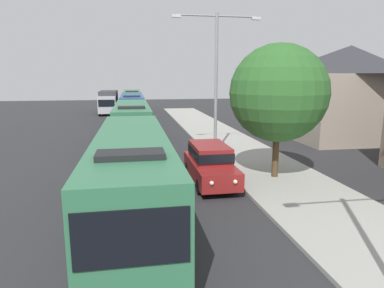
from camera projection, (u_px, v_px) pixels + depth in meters
bus_lead at (132, 171)px, 12.47m from camera, size 2.58×12.07×3.21m
bus_second_in_line at (132, 122)px, 25.81m from camera, size 2.58×11.56×3.21m
bus_middle at (132, 107)px, 38.40m from camera, size 2.58×10.78×3.21m
bus_fourth_in_line at (132, 100)px, 50.59m from camera, size 2.58×12.21×3.21m
white_suv at (210, 162)px, 16.43m from camera, size 1.86×5.04×1.90m
box_truck_oncoming at (109, 101)px, 47.80m from camera, size 2.35×7.92×3.15m
streetlamp_mid at (216, 70)px, 21.53m from camera, size 5.62×0.28×8.85m
roadside_tree at (279, 93)px, 16.33m from camera, size 4.75×4.75×6.55m
house_distant_gabled at (348, 92)px, 27.62m from camera, size 9.34×8.02×7.57m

